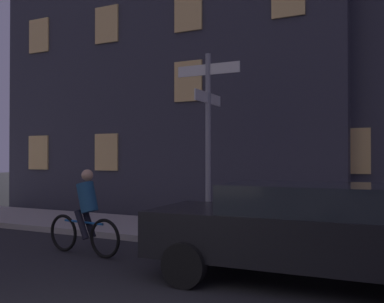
{
  "coord_description": "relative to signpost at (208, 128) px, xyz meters",
  "views": [
    {
      "loc": [
        2.74,
        -2.77,
        1.84
      ],
      "look_at": [
        -1.51,
        5.92,
        1.96
      ],
      "focal_mm": 40.56,
      "sensor_mm": 36.0,
      "label": 1
    }
  ],
  "objects": [
    {
      "name": "sidewalk_kerb",
      "position": [
        1.15,
        0.47,
        -2.42
      ],
      "size": [
        40.0,
        2.66,
        0.14
      ],
      "primitive_type": "cube",
      "color": "#9E9991",
      "rests_on": "ground_plane"
    },
    {
      "name": "signpost",
      "position": [
        0.0,
        0.0,
        0.0
      ],
      "size": [
        1.49,
        1.36,
        4.0
      ],
      "color": "gray",
      "rests_on": "sidewalk_kerb"
    },
    {
      "name": "car_side_parked",
      "position": [
        2.58,
        -2.41,
        -1.7
      ],
      "size": [
        4.62,
        2.1,
        1.45
      ],
      "color": "black",
      "rests_on": "ground_plane"
    },
    {
      "name": "cyclist",
      "position": [
        -1.49,
        -2.34,
        -1.75
      ],
      "size": [
        1.82,
        0.37,
        1.61
      ],
      "color": "black",
      "rests_on": "ground_plane"
    },
    {
      "name": "building_left_block",
      "position": [
        -3.32,
        6.51,
        5.27
      ],
      "size": [
        11.92,
        7.7,
        15.53
      ],
      "color": "#383842",
      "rests_on": "ground_plane"
    }
  ]
}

